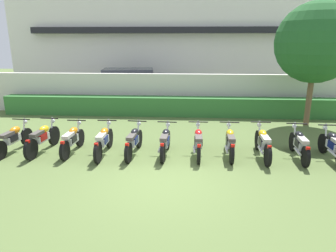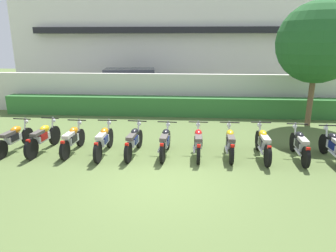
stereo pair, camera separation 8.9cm
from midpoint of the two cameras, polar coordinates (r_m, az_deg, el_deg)
The scene contains 17 objects.
ground at distance 7.65m, azimuth -1.37°, elevation -10.34°, with size 60.00×60.00×0.00m, color #566B38.
building at distance 21.77m, azimuth 2.19°, elevation 16.76°, with size 20.97×6.50×7.50m.
compound_wall at distance 14.63m, azimuth 1.25°, elevation 6.16°, with size 19.92×0.30×1.86m, color silver.
hedge_row at distance 14.03m, azimuth 1.11°, elevation 3.70°, with size 15.93×0.70×0.87m, color #337033.
parked_car at distance 17.05m, azimuth -7.06°, elevation 7.45°, with size 4.71×2.57×1.89m.
tree_near_inspector at distance 13.38m, azimuth 25.92°, elevation 13.89°, with size 3.11×3.11×4.85m.
motorcycle_in_row_0 at distance 10.58m, azimuth -27.31°, elevation -2.09°, with size 0.60×1.92×0.94m.
motorcycle_in_row_1 at distance 10.19m, azimuth -22.75°, elevation -2.07°, with size 0.60×1.98×0.97m.
motorcycle_in_row_2 at distance 9.78m, azimuth -17.81°, elevation -2.40°, with size 0.60×1.80×0.95m.
motorcycle_in_row_3 at distance 9.38m, azimuth -12.28°, elevation -2.68°, with size 0.60×1.97×0.97m.
motorcycle_in_row_4 at distance 9.24m, azimuth -6.73°, elevation -2.77°, with size 0.60×1.89×0.95m.
motorcycle_in_row_5 at distance 9.13m, azimuth -0.79°, elevation -2.91°, with size 0.60×1.79×0.95m.
motorcycle_in_row_6 at distance 9.16m, azimuth 5.42°, elevation -2.94°, with size 0.60×1.86×0.94m.
motorcycle_in_row_7 at distance 9.26m, azimuth 11.30°, elevation -2.96°, with size 0.60×1.84×0.95m.
motorcycle_in_row_8 at distance 9.38m, azimuth 17.15°, elevation -3.03°, with size 0.60×1.97×0.97m.
motorcycle_in_row_9 at distance 9.67m, azimuth 23.22°, elevation -3.13°, with size 0.60×1.90×0.95m.
motorcycle_in_row_10 at distance 9.93m, azimuth 28.36°, elevation -3.27°, with size 0.60×1.83×0.96m.
Camera 1 is at (0.59, -6.84, 3.36)m, focal length 32.42 mm.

